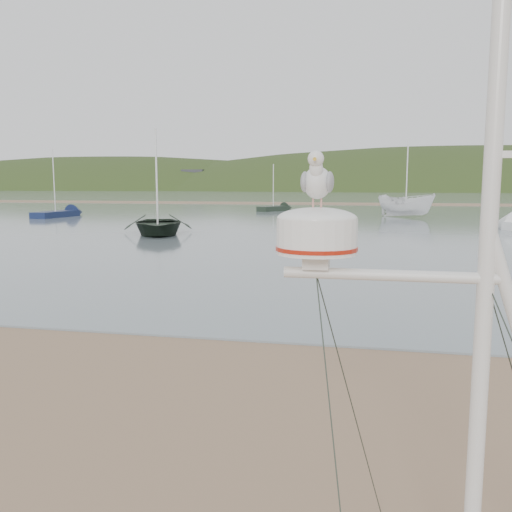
% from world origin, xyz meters
% --- Properties ---
extents(ground, '(560.00, 560.00, 0.00)m').
position_xyz_m(ground, '(0.00, 0.00, 0.00)').
color(ground, '#82634B').
rests_on(ground, ground).
extents(water, '(560.00, 256.00, 0.04)m').
position_xyz_m(water, '(0.00, 132.00, 0.02)').
color(water, slate).
rests_on(water, ground).
extents(sandbar, '(560.00, 7.00, 0.07)m').
position_xyz_m(sandbar, '(0.00, 70.00, 0.07)').
color(sandbar, '#82634B').
rests_on(sandbar, water).
extents(hill_ridge, '(620.00, 180.00, 80.00)m').
position_xyz_m(hill_ridge, '(18.52, 235.00, -19.70)').
color(hill_ridge, '#243515').
rests_on(hill_ridge, ground).
extents(far_cottages, '(294.40, 6.30, 8.00)m').
position_xyz_m(far_cottages, '(3.00, 196.00, 4.00)').
color(far_cottages, white).
rests_on(far_cottages, ground).
extents(mast_rig, '(2.17, 2.31, 4.89)m').
position_xyz_m(mast_rig, '(4.59, -2.01, 1.18)').
color(mast_rig, white).
rests_on(mast_rig, ground).
extents(boat_dark, '(4.03, 2.45, 5.44)m').
position_xyz_m(boat_dark, '(-7.42, 22.82, 2.76)').
color(boat_dark, black).
rests_on(boat_dark, water).
extents(boat_white, '(2.73, 2.72, 5.18)m').
position_xyz_m(boat_white, '(7.03, 41.45, 2.63)').
color(boat_white, white).
rests_on(boat_white, water).
extents(sailboat_dark_mid, '(3.57, 5.03, 5.11)m').
position_xyz_m(sailboat_dark_mid, '(-4.97, 50.22, 0.30)').
color(sailboat_dark_mid, black).
rests_on(sailboat_dark_mid, ground).
extents(sailboat_blue_near, '(2.02, 6.25, 6.14)m').
position_xyz_m(sailboat_blue_near, '(-21.55, 37.20, 0.30)').
color(sailboat_blue_near, '#131D42').
rests_on(sailboat_blue_near, ground).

